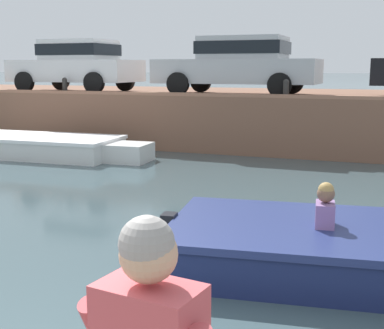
{
  "coord_description": "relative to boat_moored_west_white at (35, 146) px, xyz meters",
  "views": [
    {
      "loc": [
        2.23,
        -2.11,
        2.2
      ],
      "look_at": [
        0.04,
        3.76,
        1.05
      ],
      "focal_mm": 50.0,
      "sensor_mm": 36.0,
      "label": 1
    }
  ],
  "objects": [
    {
      "name": "mooring_bollard_west",
      "position": [
        -0.42,
        2.08,
        1.45
      ],
      "size": [
        0.15,
        0.15,
        0.45
      ],
      "color": "#2D2B28",
      "rests_on": "far_quay_wall"
    },
    {
      "name": "boat_moored_west_white",
      "position": [
        0.0,
        0.0,
        0.0
      ],
      "size": [
        5.75,
        1.94,
        0.51
      ],
      "color": "white",
      "rests_on": "ground"
    },
    {
      "name": "car_leftmost_white",
      "position": [
        -0.69,
        3.18,
        2.06
      ],
      "size": [
        3.9,
        2.06,
        1.54
      ],
      "color": "white",
      "rests_on": "far_quay_wall"
    },
    {
      "name": "car_left_inner_silver",
      "position": [
        4.4,
        3.18,
        2.06
      ],
      "size": [
        4.4,
        2.0,
        1.54
      ],
      "color": "#B7BABC",
      "rests_on": "far_quay_wall"
    },
    {
      "name": "ground_plane",
      "position": [
        6.11,
        -3.55,
        -0.25
      ],
      "size": [
        400.0,
        400.0,
        0.0
      ],
      "primitive_type": "plane",
      "color": "#3D5156"
    },
    {
      "name": "far_wall_coping",
      "position": [
        6.11,
        1.95,
        1.25
      ],
      "size": [
        60.0,
        0.24,
        0.08
      ],
      "primitive_type": "cube",
      "color": "#9F6C52",
      "rests_on": "far_quay_wall"
    },
    {
      "name": "mooring_bollard_mid",
      "position": [
        5.89,
        2.08,
        1.45
      ],
      "size": [
        0.15,
        0.15,
        0.45
      ],
      "color": "#2D2B28",
      "rests_on": "far_quay_wall"
    },
    {
      "name": "far_quay_wall",
      "position": [
        6.11,
        4.83,
        0.48
      ],
      "size": [
        60.0,
        6.0,
        1.47
      ],
      "primitive_type": "cube",
      "color": "brown",
      "rests_on": "ground"
    }
  ]
}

